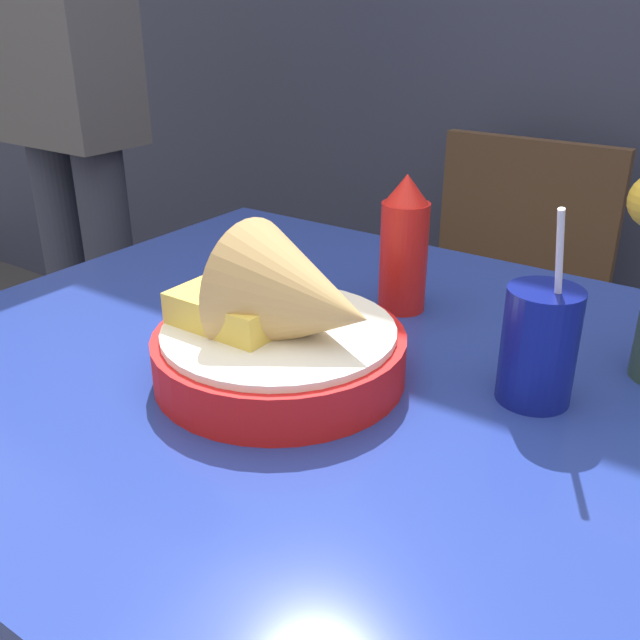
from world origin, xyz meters
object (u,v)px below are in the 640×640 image
Objects in this scene: food_basket at (287,330)px; ketchup_bottle at (404,246)px; drink_cup at (539,349)px; chair_far_window at (502,303)px; person_standing at (60,63)px.

ketchup_bottle is at bearing 88.55° from food_basket.
food_basket is 0.25m from ketchup_bottle.
drink_cup is (0.24, 0.12, -0.00)m from food_basket.
person_standing is (-0.86, -0.44, 0.50)m from chair_far_window.
drink_cup is (0.23, -0.13, -0.03)m from ketchup_bottle.
drink_cup is (0.31, -0.76, 0.29)m from chair_far_window.
drink_cup is at bearing -67.68° from chair_far_window.
chair_far_window is at bearing 27.24° from person_standing.
chair_far_window is 0.93m from food_basket.
ketchup_bottle reaches higher than chair_far_window.
chair_far_window is 1.09m from person_standing.
food_basket is 0.27m from drink_cup.
person_standing is (-0.93, 0.44, 0.20)m from food_basket.
chair_far_window is at bearing 94.80° from food_basket.
food_basket is at bearing -91.45° from ketchup_bottle.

